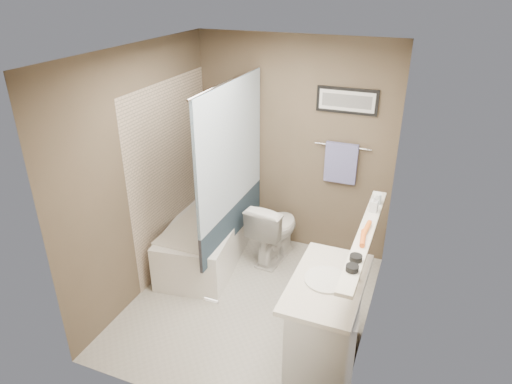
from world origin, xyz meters
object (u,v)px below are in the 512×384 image
at_px(bathtub, 208,238).
at_px(glass_jar, 376,199).
at_px(vanity, 325,326).
at_px(hair_brush_back, 366,229).
at_px(hair_brush_front, 363,238).
at_px(candle_bowl_near, 352,268).
at_px(soap_bottle, 374,204).
at_px(candle_bowl_far, 356,258).
at_px(toilet, 274,230).

xyz_separation_m(bathtub, glass_jar, (1.79, -0.19, 0.92)).
relative_size(bathtub, vanity, 1.67).
relative_size(bathtub, hair_brush_back, 6.82).
relative_size(hair_brush_front, hair_brush_back, 1.00).
xyz_separation_m(bathtub, candle_bowl_near, (1.79, -1.26, 0.89)).
bearing_deg(soap_bottle, vanity, -104.41).
relative_size(candle_bowl_near, candle_bowl_far, 1.00).
bearing_deg(hair_brush_front, glass_jar, 90.00).
bearing_deg(candle_bowl_near, candle_bowl_far, 90.00).
relative_size(candle_bowl_near, glass_jar, 0.90).
xyz_separation_m(candle_bowl_far, glass_jar, (0.00, 0.94, 0.03)).
height_order(vanity, hair_brush_back, hair_brush_back).
height_order(bathtub, toilet, toilet).
relative_size(toilet, hair_brush_front, 3.29).
xyz_separation_m(bathtub, vanity, (1.60, -1.06, 0.15)).
xyz_separation_m(bathtub, soap_bottle, (1.79, -0.34, 0.94)).
bearing_deg(soap_bottle, toilet, 150.86).
bearing_deg(glass_jar, toilet, 157.38).
bearing_deg(candle_bowl_near, toilet, 125.69).
bearing_deg(vanity, hair_brush_front, 43.65).
bearing_deg(candle_bowl_far, hair_brush_back, 90.00).
relative_size(toilet, candle_bowl_near, 8.04).
bearing_deg(bathtub, hair_brush_front, -33.28).
relative_size(hair_brush_front, soap_bottle, 1.52).
xyz_separation_m(glass_jar, soap_bottle, (0.00, -0.15, 0.02)).
xyz_separation_m(candle_bowl_near, hair_brush_back, (0.00, 0.57, 0.00)).
xyz_separation_m(vanity, candle_bowl_far, (0.19, -0.06, 0.73)).
height_order(hair_brush_front, soap_bottle, soap_bottle).
height_order(bathtub, glass_jar, glass_jar).
bearing_deg(glass_jar, vanity, -101.95).
distance_m(candle_bowl_far, glass_jar, 0.94).
xyz_separation_m(candle_bowl_near, glass_jar, (0.00, 1.07, 0.03)).
height_order(bathtub, hair_brush_back, hair_brush_back).
distance_m(bathtub, glass_jar, 2.01).
xyz_separation_m(toilet, hair_brush_front, (1.09, -1.11, 0.78)).
height_order(candle_bowl_near, hair_brush_back, hair_brush_back).
bearing_deg(toilet, candle_bowl_near, 132.45).
distance_m(hair_brush_back, soap_bottle, 0.35).
height_order(candle_bowl_far, soap_bottle, soap_bottle).
relative_size(hair_brush_back, soap_bottle, 1.52).
xyz_separation_m(vanity, soap_bottle, (0.19, 0.72, 0.79)).
bearing_deg(candle_bowl_far, vanity, 161.31).
xyz_separation_m(vanity, glass_jar, (0.19, 0.87, 0.77)).
distance_m(bathtub, toilet, 0.75).
height_order(candle_bowl_near, candle_bowl_far, same).
height_order(hair_brush_front, hair_brush_back, same).
relative_size(glass_jar, soap_bottle, 0.69).
relative_size(candle_bowl_far, glass_jar, 0.90).
xyz_separation_m(hair_brush_back, soap_bottle, (0.00, 0.35, 0.05)).
height_order(vanity, hair_brush_front, hair_brush_front).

